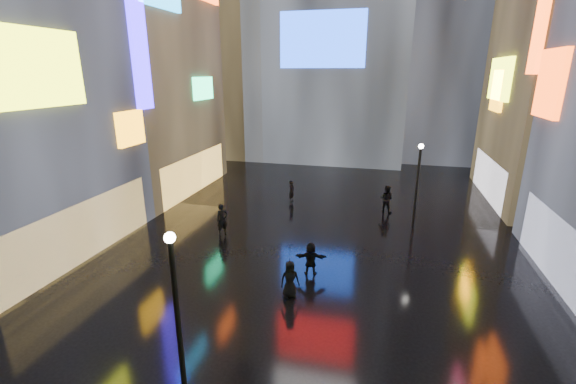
% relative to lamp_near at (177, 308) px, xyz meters
% --- Properties ---
extents(ground, '(140.00, 140.00, 0.00)m').
position_rel_lamp_near_xyz_m(ground, '(1.95, 12.72, -2.94)').
color(ground, black).
rests_on(ground, ground).
extents(building_left_far, '(10.28, 12.00, 22.00)m').
position_rel_lamp_near_xyz_m(building_left_far, '(-14.03, 18.72, 8.04)').
color(building_left_far, black).
rests_on(building_left_far, ground).
extents(tower_flank_left, '(10.00, 10.00, 26.00)m').
position_rel_lamp_near_xyz_m(tower_flank_left, '(-12.05, 34.72, 10.06)').
color(tower_flank_left, black).
rests_on(tower_flank_left, ground).
extents(lamp_near, '(0.30, 0.30, 5.20)m').
position_rel_lamp_near_xyz_m(lamp_near, '(0.00, 0.00, 0.00)').
color(lamp_near, black).
rests_on(lamp_near, ground).
extents(lamp_far, '(0.30, 0.30, 5.20)m').
position_rel_lamp_near_xyz_m(lamp_far, '(7.25, 15.00, 0.00)').
color(lamp_far, black).
rests_on(lamp_far, ground).
extents(pedestrian_4, '(0.94, 0.82, 1.63)m').
position_rel_lamp_near_xyz_m(pedestrian_4, '(1.75, 5.84, -2.13)').
color(pedestrian_4, black).
rests_on(pedestrian_4, ground).
extents(pedestrian_5, '(1.54, 0.68, 1.60)m').
position_rel_lamp_near_xyz_m(pedestrian_5, '(2.24, 7.89, -2.14)').
color(pedestrian_5, black).
rests_on(pedestrian_5, ground).
extents(pedestrian_6, '(0.80, 0.80, 1.87)m').
position_rel_lamp_near_xyz_m(pedestrian_6, '(-3.62, 11.21, -2.01)').
color(pedestrian_6, black).
rests_on(pedestrian_6, ground).
extents(pedestrian_7, '(1.09, 0.96, 1.87)m').
position_rel_lamp_near_xyz_m(pedestrian_7, '(5.59, 17.45, -2.01)').
color(pedestrian_7, black).
rests_on(pedestrian_7, ground).
extents(umbrella_2, '(1.19, 1.19, 0.80)m').
position_rel_lamp_near_xyz_m(umbrella_2, '(1.75, 5.84, -0.92)').
color(umbrella_2, black).
rests_on(umbrella_2, pedestrian_4).
extents(pedestrian_8, '(0.49, 0.64, 1.57)m').
position_rel_lamp_near_xyz_m(pedestrian_8, '(-1.14, 18.08, -2.16)').
color(pedestrian_8, black).
rests_on(pedestrian_8, ground).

